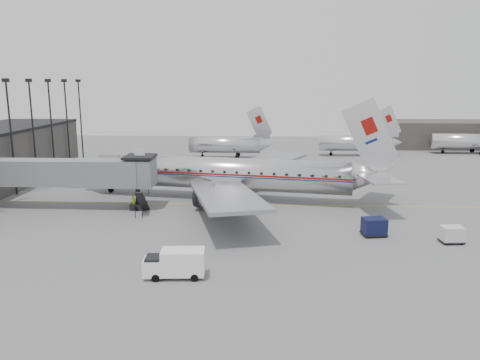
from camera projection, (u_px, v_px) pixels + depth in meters
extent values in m
plane|color=slate|center=(213.00, 218.00, 51.72)|extent=(160.00, 160.00, 0.00)
cube|color=#3C3A37|center=(434.00, 134.00, 107.70)|extent=(30.00, 12.00, 6.00)
cube|color=gold|center=(243.00, 205.00, 57.45)|extent=(60.00, 0.15, 0.01)
cube|color=slate|center=(31.00, 172.00, 55.36)|extent=(12.00, 2.80, 3.00)
cube|color=slate|center=(106.00, 173.00, 54.95)|extent=(8.00, 3.00, 3.10)
cube|color=slate|center=(140.00, 173.00, 55.15)|extent=(3.20, 3.60, 3.20)
cube|color=black|center=(140.00, 157.00, 54.76)|extent=(3.40, 3.80, 0.30)
cube|color=white|center=(140.00, 152.00, 54.66)|extent=(1.20, 0.15, 0.80)
cylinder|color=black|center=(138.00, 197.00, 55.37)|extent=(0.56, 0.56, 2.80)
cube|color=black|center=(139.00, 206.00, 55.59)|extent=(1.60, 2.20, 0.70)
cylinder|color=black|center=(136.00, 208.00, 54.62)|extent=(0.30, 0.60, 0.60)
cylinder|color=black|center=(141.00, 204.00, 56.58)|extent=(0.30, 0.60, 0.60)
cube|color=black|center=(142.00, 201.00, 53.05)|extent=(0.90, 3.20, 2.90)
cylinder|color=black|center=(11.00, 139.00, 61.20)|extent=(0.24, 0.24, 15.00)
cube|color=black|center=(6.00, 80.00, 59.66)|extent=(0.90, 0.25, 0.50)
cylinder|color=black|center=(33.00, 134.00, 67.07)|extent=(0.24, 0.24, 15.00)
cube|color=black|center=(29.00, 80.00, 65.53)|extent=(0.90, 0.25, 0.50)
cylinder|color=black|center=(52.00, 130.00, 72.93)|extent=(0.24, 0.24, 15.00)
cube|color=black|center=(48.00, 80.00, 71.39)|extent=(0.90, 0.25, 0.50)
cylinder|color=black|center=(67.00, 126.00, 78.80)|extent=(0.24, 0.24, 15.00)
cube|color=black|center=(64.00, 81.00, 77.26)|extent=(0.90, 0.25, 0.50)
cylinder|color=black|center=(81.00, 123.00, 84.67)|extent=(0.24, 0.24, 15.00)
cube|color=black|center=(78.00, 81.00, 83.12)|extent=(0.90, 0.25, 0.50)
cylinder|color=silver|center=(225.00, 145.00, 92.33)|extent=(14.00, 3.20, 3.20)
cube|color=silver|center=(259.00, 123.00, 91.12)|extent=(5.17, 0.26, 6.52)
cylinder|color=black|center=(202.00, 155.00, 92.97)|extent=(0.24, 0.24, 1.00)
cylinder|color=silver|center=(354.00, 143.00, 95.06)|extent=(14.00, 3.20, 3.20)
cube|color=silver|center=(389.00, 121.00, 93.84)|extent=(5.17, 0.26, 6.52)
cylinder|color=black|center=(331.00, 153.00, 95.69)|extent=(0.24, 0.24, 1.00)
cylinder|color=silver|center=(466.00, 141.00, 97.87)|extent=(14.00, 3.20, 3.20)
cylinder|color=black|center=(443.00, 151.00, 98.51)|extent=(0.24, 0.24, 1.00)
cylinder|color=silver|center=(220.00, 173.00, 59.84)|extent=(33.34, 9.72, 4.09)
cone|color=silver|center=(91.00, 168.00, 63.72)|extent=(3.97, 4.60, 4.09)
cone|color=silver|center=(370.00, 176.00, 55.79)|extent=(5.02, 4.58, 3.88)
cube|color=maroon|center=(220.00, 171.00, 59.78)|extent=(33.35, 9.77, 0.20)
cube|color=#091754|center=(220.00, 173.00, 59.83)|extent=(33.35, 9.77, 0.11)
cube|color=silver|center=(370.00, 134.00, 54.82)|extent=(6.73, 1.49, 8.49)
cube|color=gray|center=(259.00, 164.00, 68.69)|extent=(14.90, 18.05, 1.31)
cube|color=gray|center=(226.00, 195.00, 49.70)|extent=(10.20, 18.62, 1.31)
cylinder|color=gray|center=(235.00, 178.00, 65.56)|extent=(4.10, 2.93, 2.32)
cylinder|color=gray|center=(212.00, 197.00, 54.58)|extent=(4.10, 2.93, 2.32)
cylinder|color=black|center=(111.00, 187.00, 63.66)|extent=(0.22, 0.22, 1.44)
cylinder|color=black|center=(242.00, 189.00, 62.63)|extent=(0.29, 0.29, 1.55)
cylinder|color=black|center=(242.00, 191.00, 62.69)|extent=(1.15, 0.57, 1.10)
cylinder|color=black|center=(232.00, 199.00, 57.14)|extent=(0.29, 0.29, 1.55)
cylinder|color=black|center=(232.00, 201.00, 57.20)|extent=(1.15, 0.57, 1.10)
cube|color=white|center=(183.00, 262.00, 35.89)|extent=(3.42, 2.05, 1.93)
cube|color=white|center=(153.00, 267.00, 35.92)|extent=(1.58, 1.84, 1.28)
cube|color=black|center=(153.00, 260.00, 35.80)|extent=(1.20, 1.63, 0.55)
cylinder|color=black|center=(156.00, 278.00, 35.23)|extent=(0.60, 0.27, 0.59)
cylinder|color=black|center=(159.00, 269.00, 36.85)|extent=(0.60, 0.27, 0.59)
cylinder|color=black|center=(194.00, 278.00, 35.30)|extent=(0.60, 0.27, 0.59)
cylinder|color=black|center=(196.00, 269.00, 36.91)|extent=(0.60, 0.27, 0.59)
cube|color=#0D1135|center=(374.00, 226.00, 45.62)|extent=(2.39, 1.94, 1.52)
cube|color=black|center=(374.00, 234.00, 45.79)|extent=(2.52, 2.07, 0.13)
cylinder|color=black|center=(368.00, 237.00, 45.07)|extent=(0.34, 0.18, 0.32)
cylinder|color=black|center=(385.00, 236.00, 45.26)|extent=(0.34, 0.18, 0.32)
cylinder|color=black|center=(363.00, 232.00, 46.33)|extent=(0.34, 0.18, 0.32)
cylinder|color=black|center=(379.00, 232.00, 46.52)|extent=(0.34, 0.18, 0.32)
cube|color=silver|center=(452.00, 234.00, 43.63)|extent=(2.04, 1.61, 1.34)
cube|color=black|center=(451.00, 241.00, 43.78)|extent=(2.15, 1.72, 0.12)
cylinder|color=black|center=(446.00, 244.00, 43.19)|extent=(0.30, 0.14, 0.29)
cylinder|color=black|center=(462.00, 243.00, 43.26)|extent=(0.30, 0.14, 0.29)
cylinder|color=black|center=(440.00, 239.00, 44.31)|extent=(0.30, 0.14, 0.29)
cylinder|color=black|center=(456.00, 239.00, 44.39)|extent=(0.30, 0.14, 0.29)
imported|color=#98CA17|center=(134.00, 203.00, 54.91)|extent=(0.75, 0.74, 1.76)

